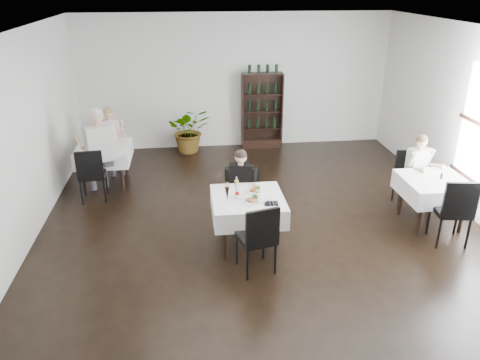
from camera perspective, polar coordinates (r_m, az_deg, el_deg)
name	(u,v)px	position (r m, az deg, el deg)	size (l,w,h in m)	color
room_shell	(270,148)	(6.48, 3.64, 3.87)	(9.00, 9.00, 9.00)	black
wine_shelf	(262,111)	(10.83, 2.70, 8.35)	(0.90, 0.28, 1.75)	black
main_table	(248,206)	(6.78, 0.95, -3.24)	(1.03, 1.03, 0.77)	black
left_table	(104,154)	(9.17, -16.24, 3.09)	(0.98, 0.98, 0.77)	black
right_table	(434,188)	(7.97, 22.55, -0.91)	(0.98, 0.98, 0.77)	black
potted_tree	(189,130)	(10.63, -6.19, 6.09)	(0.93, 0.81, 1.03)	#26531C
main_chair_far	(246,194)	(7.38, 0.73, -1.67)	(0.48, 0.48, 0.94)	black
main_chair_near	(259,235)	(6.16, 2.29, -6.74)	(0.55, 0.56, 1.00)	black
left_chair_far	(108,149)	(9.76, -15.82, 3.70)	(0.50, 0.50, 0.90)	black
left_chair_near	(91,172)	(8.52, -17.66, 0.95)	(0.48, 0.48, 0.99)	black
right_chair_far	(409,175)	(8.55, 19.85, 0.57)	(0.50, 0.50, 0.95)	black
right_chair_near	(455,208)	(7.46, 24.70, -3.08)	(0.55, 0.55, 1.06)	black
diner_main	(241,184)	(7.21, 0.08, -0.46)	(0.51, 0.52, 1.28)	#404148
diner_left_far	(111,135)	(9.72, -15.41, 5.31)	(0.57, 0.61, 1.34)	#404148
diner_left_near	(99,145)	(8.61, -16.86, 4.11)	(0.75, 0.78, 1.66)	#404148
diner_right_far	(421,166)	(8.43, 21.15, 1.57)	(0.55, 0.59, 1.29)	#404148
plate_far	(255,191)	(6.88, 1.88, -1.29)	(0.31, 0.31, 0.07)	white
plate_near	(253,200)	(6.59, 1.58, -2.44)	(0.35, 0.35, 0.09)	white
pilsner_dark	(227,194)	(6.57, -1.57, -1.70)	(0.06, 0.06, 0.26)	black
pilsner_lager	(237,188)	(6.72, -0.42, -0.95)	(0.07, 0.07, 0.29)	#BC8D30
coke_bottle	(237,192)	(6.64, -0.32, -1.45)	(0.06, 0.06, 0.25)	silver
napkin_cutlery	(271,203)	(6.53, 3.82, -2.85)	(0.20, 0.22, 0.02)	black
pepper_mill	(441,176)	(7.96, 23.34, 0.44)	(0.04, 0.04, 0.09)	black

